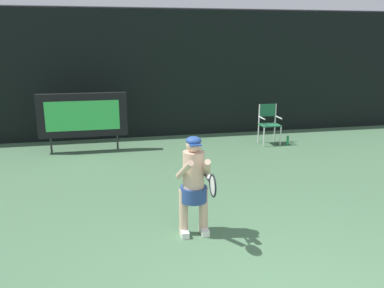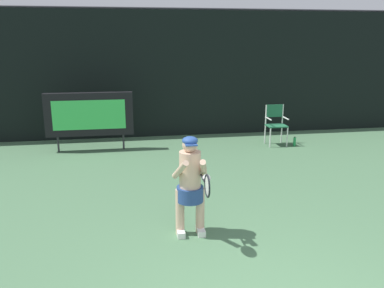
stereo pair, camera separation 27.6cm
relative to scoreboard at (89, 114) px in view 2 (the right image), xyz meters
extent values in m
cube|color=black|center=(2.37, 1.32, 0.85)|extent=(18.00, 0.12, 3.60)
cylinder|color=#38383D|center=(2.37, 1.32, 2.68)|extent=(18.00, 0.05, 0.05)
cube|color=black|center=(0.00, 0.00, 0.00)|extent=(2.20, 0.20, 1.10)
cube|color=#3ACC54|center=(0.00, -0.10, 0.00)|extent=(1.80, 0.01, 0.75)
cylinder|color=#2D2D33|center=(-0.83, 0.00, -0.75)|extent=(0.05, 0.05, 0.40)
cylinder|color=#2D2D33|center=(0.83, 0.00, -0.75)|extent=(0.05, 0.05, 0.40)
cylinder|color=white|center=(4.68, -0.48, -0.69)|extent=(0.04, 0.04, 0.52)
cylinder|color=white|center=(5.16, -0.48, -0.69)|extent=(0.04, 0.04, 0.52)
cylinder|color=white|center=(4.68, -0.07, -0.69)|extent=(0.04, 0.04, 0.52)
cylinder|color=white|center=(5.16, -0.07, -0.69)|extent=(0.04, 0.04, 0.52)
cube|color=#206440|center=(4.92, -0.27, -0.41)|extent=(0.52, 0.44, 0.03)
cylinder|color=white|center=(4.68, -0.07, -0.15)|extent=(0.04, 0.04, 0.56)
cylinder|color=white|center=(5.16, -0.07, -0.15)|extent=(0.04, 0.04, 0.56)
cube|color=#206440|center=(4.92, -0.07, -0.04)|extent=(0.48, 0.02, 0.34)
cylinder|color=white|center=(4.68, -0.27, -0.21)|extent=(0.04, 0.44, 0.04)
cylinder|color=white|center=(5.16, -0.27, -0.21)|extent=(0.04, 0.44, 0.04)
cylinder|color=#208E46|center=(5.37, -0.49, -0.83)|extent=(0.07, 0.07, 0.24)
cylinder|color=black|center=(5.37, -0.49, -0.69)|extent=(0.03, 0.03, 0.03)
cube|color=white|center=(1.66, -4.97, -0.90)|extent=(0.11, 0.26, 0.09)
cube|color=white|center=(1.96, -4.97, -0.90)|extent=(0.11, 0.26, 0.09)
cylinder|color=#DBB293|center=(1.66, -4.92, -0.60)|extent=(0.13, 0.13, 0.70)
cylinder|color=#DBB293|center=(1.96, -4.92, -0.60)|extent=(0.13, 0.13, 0.70)
cylinder|color=navy|center=(1.81, -4.92, -0.32)|extent=(0.39, 0.39, 0.22)
cylinder|color=#DBB293|center=(1.81, -4.92, 0.04)|extent=(0.31, 0.31, 0.56)
sphere|color=#DBB293|center=(1.81, -4.92, 0.41)|extent=(0.22, 0.22, 0.22)
ellipsoid|color=#284C93|center=(1.81, -4.92, 0.47)|extent=(0.22, 0.22, 0.12)
cube|color=#284C93|center=(1.81, -5.02, 0.44)|extent=(0.17, 0.12, 0.02)
cylinder|color=#DBB293|center=(1.64, -5.09, 0.11)|extent=(0.20, 0.47, 0.38)
cylinder|color=#DBB293|center=(1.97, -5.09, 0.11)|extent=(0.20, 0.47, 0.38)
cylinder|color=white|center=(1.99, -5.21, 0.01)|extent=(0.13, 0.13, 0.12)
cylinder|color=black|center=(1.95, -5.16, 0.00)|extent=(0.03, 0.28, 0.03)
torus|color=black|center=(1.95, -5.46, 0.00)|extent=(0.02, 0.31, 0.31)
ellipsoid|color=silver|center=(1.95, -5.46, 0.00)|extent=(0.01, 0.26, 0.26)
camera|label=1|loc=(0.68, -10.17, 1.85)|focal=37.05mm
camera|label=2|loc=(0.95, -10.22, 1.85)|focal=37.05mm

